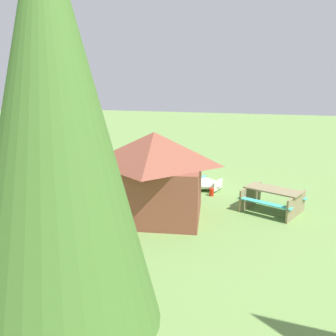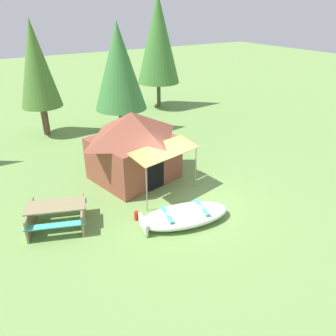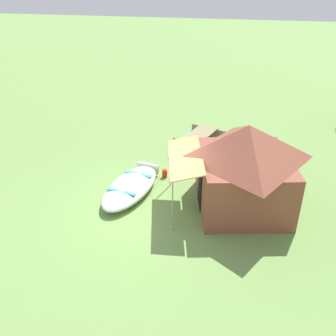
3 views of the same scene
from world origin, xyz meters
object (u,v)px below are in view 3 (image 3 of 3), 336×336
Objects in this scene: beached_rowboat at (130,187)px; canvas_cabin_tent at (245,166)px; picnic_table at (200,140)px; cooler_box at (207,196)px; fuel_can at (165,173)px.

beached_rowboat is 0.76× the size of canvas_cabin_tent.
canvas_cabin_tent is (0.08, 3.55, 1.15)m from beached_rowboat.
picnic_table is at bearing 150.87° from beached_rowboat.
canvas_cabin_tent is 3.97m from picnic_table.
picnic_table reaches higher than cooler_box.
fuel_can is (-1.20, 0.91, -0.10)m from beached_rowboat.
beached_rowboat is 1.44× the size of picnic_table.
cooler_box is 1.74× the size of fuel_can.
picnic_table is at bearing -170.12° from cooler_box.
canvas_cabin_tent is 1.60m from cooler_box.
cooler_box is (-0.04, -1.04, -1.22)m from canvas_cabin_tent.
fuel_can is (2.23, -0.99, -0.34)m from picnic_table.
beached_rowboat is 6.31× the size of cooler_box.
picnic_table is 4.39× the size of cooler_box.
picnic_table is 7.64× the size of fuel_can.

